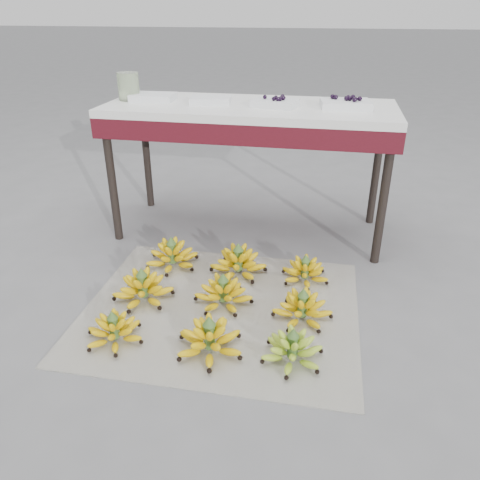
% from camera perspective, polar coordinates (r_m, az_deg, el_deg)
% --- Properties ---
extents(ground, '(60.00, 60.00, 0.00)m').
position_cam_1_polar(ground, '(2.17, -2.62, -9.08)').
color(ground, slate).
rests_on(ground, ground).
extents(newspaper_mat, '(1.26, 1.06, 0.01)m').
position_cam_1_polar(newspaper_mat, '(2.20, -2.29, -8.37)').
color(newspaper_mat, white).
rests_on(newspaper_mat, ground).
extents(bunch_front_left, '(0.32, 0.32, 0.15)m').
position_cam_1_polar(bunch_front_left, '(2.05, -15.08, -10.61)').
color(bunch_front_left, '#FFD400').
rests_on(bunch_front_left, newspaper_mat).
extents(bunch_front_center, '(0.37, 0.37, 0.17)m').
position_cam_1_polar(bunch_front_center, '(1.93, -3.71, -12.00)').
color(bunch_front_center, '#FFD400').
rests_on(bunch_front_center, newspaper_mat).
extents(bunch_front_right, '(0.32, 0.32, 0.15)m').
position_cam_1_polar(bunch_front_right, '(1.90, 6.41, -13.10)').
color(bunch_front_right, '#7FB135').
rests_on(bunch_front_right, newspaper_mat).
extents(bunch_mid_left, '(0.36, 0.36, 0.17)m').
position_cam_1_polar(bunch_mid_left, '(2.28, -11.74, -5.83)').
color(bunch_mid_left, '#FFD400').
rests_on(bunch_mid_left, newspaper_mat).
extents(bunch_mid_center, '(0.31, 0.31, 0.16)m').
position_cam_1_polar(bunch_mid_center, '(2.20, -2.04, -6.52)').
color(bunch_mid_center, '#FFD400').
rests_on(bunch_mid_center, newspaper_mat).
extents(bunch_mid_right, '(0.30, 0.30, 0.16)m').
position_cam_1_polar(bunch_mid_right, '(2.12, 7.61, -8.29)').
color(bunch_mid_right, '#FFD400').
rests_on(bunch_mid_right, newspaper_mat).
extents(bunch_back_left, '(0.33, 0.33, 0.17)m').
position_cam_1_polar(bunch_back_left, '(2.54, -8.27, -1.90)').
color(bunch_back_left, '#FFD400').
rests_on(bunch_back_left, newspaper_mat).
extents(bunch_back_center, '(0.31, 0.31, 0.18)m').
position_cam_1_polar(bunch_back_center, '(2.44, -0.21, -2.81)').
color(bunch_back_center, '#FFD400').
rests_on(bunch_back_center, newspaper_mat).
extents(bunch_back_right, '(0.31, 0.31, 0.15)m').
position_cam_1_polar(bunch_back_right, '(2.41, 7.92, -3.82)').
color(bunch_back_right, '#FFD400').
rests_on(bunch_back_right, newspaper_mat).
extents(vendor_table, '(1.61, 0.65, 0.77)m').
position_cam_1_polar(vendor_table, '(2.73, 1.21, 14.38)').
color(vendor_table, black).
rests_on(vendor_table, ground).
extents(tray_far_left, '(0.25, 0.19, 0.04)m').
position_cam_1_polar(tray_far_left, '(2.86, -10.55, 16.75)').
color(tray_far_left, silver).
rests_on(tray_far_left, vendor_table).
extents(tray_left, '(0.24, 0.19, 0.04)m').
position_cam_1_polar(tray_left, '(2.74, -3.60, 16.67)').
color(tray_left, silver).
rests_on(tray_left, vendor_table).
extents(tray_right, '(0.26, 0.21, 0.06)m').
position_cam_1_polar(tray_right, '(2.65, 4.34, 16.36)').
color(tray_right, silver).
rests_on(tray_right, vendor_table).
extents(tray_far_right, '(0.28, 0.22, 0.07)m').
position_cam_1_polar(tray_far_right, '(2.66, 12.75, 15.89)').
color(tray_far_right, silver).
rests_on(tray_far_right, vendor_table).
extents(glass_jar, '(0.14, 0.14, 0.15)m').
position_cam_1_polar(glass_jar, '(2.90, -13.43, 17.76)').
color(glass_jar, beige).
rests_on(glass_jar, vendor_table).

